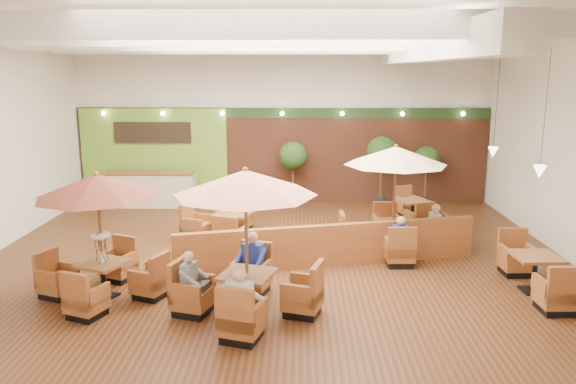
{
  "coord_description": "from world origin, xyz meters",
  "views": [
    {
      "loc": [
        0.57,
        -13.1,
        4.45
      ],
      "look_at": [
        0.3,
        0.5,
        1.5
      ],
      "focal_mm": 35.0,
      "sensor_mm": 36.0,
      "label": 1
    }
  ],
  "objects_px": {
    "table_4": "(535,274)",
    "diner_2": "(192,276)",
    "topiary_2": "(427,162)",
    "diner_1": "(252,257)",
    "service_counter": "(150,189)",
    "table_2": "(395,180)",
    "booth_divider": "(330,245)",
    "diner_3": "(400,235)",
    "table_0": "(99,213)",
    "table_3": "(225,224)",
    "topiary_0": "(293,158)",
    "topiary_1": "(382,155)",
    "table_5": "(412,212)",
    "table_1": "(246,216)",
    "diner_0": "(241,296)",
    "diner_4": "(433,223)"
  },
  "relations": [
    {
      "from": "service_counter",
      "to": "topiary_0",
      "type": "xyz_separation_m",
      "value": [
        4.77,
        0.2,
        1.02
      ]
    },
    {
      "from": "table_4",
      "to": "diner_2",
      "type": "bearing_deg",
      "value": -172.43
    },
    {
      "from": "diner_2",
      "to": "table_0",
      "type": "bearing_deg",
      "value": -96.69
    },
    {
      "from": "table_4",
      "to": "diner_0",
      "type": "xyz_separation_m",
      "value": [
        -5.78,
        -2.23,
        0.4
      ]
    },
    {
      "from": "booth_divider",
      "to": "topiary_1",
      "type": "height_order",
      "value": "topiary_1"
    },
    {
      "from": "booth_divider",
      "to": "diner_3",
      "type": "xyz_separation_m",
      "value": [
        1.62,
        0.08,
        0.24
      ]
    },
    {
      "from": "table_0",
      "to": "topiary_0",
      "type": "xyz_separation_m",
      "value": [
        3.69,
        7.91,
        -0.13
      ]
    },
    {
      "from": "topiary_1",
      "to": "diner_3",
      "type": "xyz_separation_m",
      "value": [
        -0.4,
        -5.91,
        -1.01
      ]
    },
    {
      "from": "topiary_2",
      "to": "diner_1",
      "type": "relative_size",
      "value": 2.45
    },
    {
      "from": "diner_1",
      "to": "diner_3",
      "type": "bearing_deg",
      "value": -130.48
    },
    {
      "from": "table_4",
      "to": "diner_3",
      "type": "distance_m",
      "value": 2.95
    },
    {
      "from": "topiary_1",
      "to": "diner_3",
      "type": "relative_size",
      "value": 3.19
    },
    {
      "from": "service_counter",
      "to": "topiary_1",
      "type": "bearing_deg",
      "value": 1.49
    },
    {
      "from": "table_0",
      "to": "table_5",
      "type": "xyz_separation_m",
      "value": [
        7.26,
        5.67,
        -1.39
      ]
    },
    {
      "from": "booth_divider",
      "to": "diner_0",
      "type": "bearing_deg",
      "value": -128.29
    },
    {
      "from": "topiary_2",
      "to": "diner_2",
      "type": "bearing_deg",
      "value": -125.55
    },
    {
      "from": "table_3",
      "to": "table_1",
      "type": "bearing_deg",
      "value": -58.66
    },
    {
      "from": "table_5",
      "to": "topiary_0",
      "type": "relative_size",
      "value": 1.22
    },
    {
      "from": "service_counter",
      "to": "table_2",
      "type": "distance_m",
      "value": 8.79
    },
    {
      "from": "booth_divider",
      "to": "table_5",
      "type": "relative_size",
      "value": 2.73
    },
    {
      "from": "diner_3",
      "to": "diner_4",
      "type": "distance_m",
      "value": 1.41
    },
    {
      "from": "topiary_0",
      "to": "diner_3",
      "type": "xyz_separation_m",
      "value": [
        2.54,
        -5.91,
        -0.87
      ]
    },
    {
      "from": "table_1",
      "to": "table_3",
      "type": "xyz_separation_m",
      "value": [
        -1.02,
        4.56,
        -1.43
      ]
    },
    {
      "from": "table_0",
      "to": "topiary_2",
      "type": "xyz_separation_m",
      "value": [
        8.11,
        7.91,
        -0.23
      ]
    },
    {
      "from": "booth_divider",
      "to": "table_1",
      "type": "xyz_separation_m",
      "value": [
        -1.67,
        -2.68,
        1.39
      ]
    },
    {
      "from": "diner_2",
      "to": "table_3",
      "type": "bearing_deg",
      "value": -165.47
    },
    {
      "from": "table_3",
      "to": "diner_0",
      "type": "xyz_separation_m",
      "value": [
        1.02,
        -5.58,
        0.32
      ]
    },
    {
      "from": "topiary_0",
      "to": "diner_3",
      "type": "height_order",
      "value": "topiary_0"
    },
    {
      "from": "table_0",
      "to": "diner_1",
      "type": "height_order",
      "value": "table_0"
    },
    {
      "from": "topiary_0",
      "to": "diner_4",
      "type": "xyz_separation_m",
      "value": [
        3.54,
        -4.91,
        -0.86
      ]
    },
    {
      "from": "table_1",
      "to": "topiary_0",
      "type": "relative_size",
      "value": 1.33
    },
    {
      "from": "diner_0",
      "to": "diner_4",
      "type": "distance_m",
      "value": 6.41
    },
    {
      "from": "topiary_0",
      "to": "diner_4",
      "type": "relative_size",
      "value": 2.77
    },
    {
      "from": "table_5",
      "to": "diner_1",
      "type": "distance_m",
      "value": 6.92
    },
    {
      "from": "topiary_0",
      "to": "diner_1",
      "type": "relative_size",
      "value": 2.62
    },
    {
      "from": "table_0",
      "to": "diner_1",
      "type": "bearing_deg",
      "value": 27.19
    },
    {
      "from": "topiary_0",
      "to": "diner_2",
      "type": "bearing_deg",
      "value": -101.56
    },
    {
      "from": "table_3",
      "to": "table_4",
      "type": "xyz_separation_m",
      "value": [
        6.8,
        -3.35,
        -0.08
      ]
    },
    {
      "from": "topiary_1",
      "to": "table_4",
      "type": "bearing_deg",
      "value": -74.32
    },
    {
      "from": "booth_divider",
      "to": "table_2",
      "type": "height_order",
      "value": "table_2"
    },
    {
      "from": "service_counter",
      "to": "booth_divider",
      "type": "distance_m",
      "value": 8.12
    },
    {
      "from": "table_5",
      "to": "service_counter",
      "type": "bearing_deg",
      "value": 144.8
    },
    {
      "from": "table_4",
      "to": "booth_divider",
      "type": "bearing_deg",
      "value": 157.8
    },
    {
      "from": "table_4",
      "to": "diner_4",
      "type": "xyz_separation_m",
      "value": [
        -1.49,
        2.54,
        0.37
      ]
    },
    {
      "from": "diner_1",
      "to": "diner_2",
      "type": "height_order",
      "value": "diner_1"
    },
    {
      "from": "table_2",
      "to": "table_5",
      "type": "bearing_deg",
      "value": 67.5
    },
    {
      "from": "table_3",
      "to": "topiary_2",
      "type": "bearing_deg",
      "value": 52.32
    },
    {
      "from": "service_counter",
      "to": "table_2",
      "type": "relative_size",
      "value": 1.1
    },
    {
      "from": "topiary_2",
      "to": "diner_0",
      "type": "distance_m",
      "value": 11.0
    },
    {
      "from": "topiary_0",
      "to": "topiary_1",
      "type": "bearing_deg",
      "value": 0.0
    }
  ]
}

